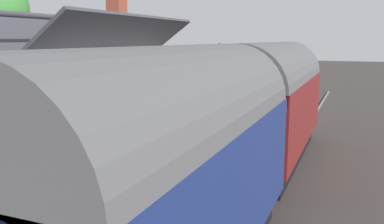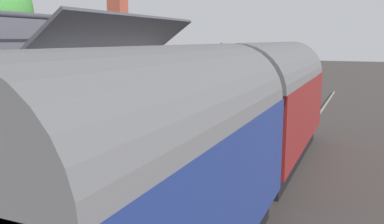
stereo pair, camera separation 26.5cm
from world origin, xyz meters
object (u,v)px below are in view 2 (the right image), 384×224
at_px(train, 238,121).
at_px(planter_bench_right, 179,102).
at_px(planter_bench_left, 222,103).
at_px(planter_by_door, 176,97).
at_px(station_building, 92,100).
at_px(lamp_post_platform, 221,64).

bearing_deg(train, planter_bench_right, 35.82).
xyz_separation_m(planter_bench_left, planter_bench_right, (-1.84, 1.56, 0.20)).
bearing_deg(planter_by_door, planter_bench_left, -97.60).
distance_m(station_building, planter_by_door, 8.76).
distance_m(planter_bench_left, lamp_post_platform, 2.80).
xyz_separation_m(station_building, lamp_post_platform, (6.48, -2.38, 0.89)).
xyz_separation_m(planter_bench_left, planter_by_door, (0.38, 2.85, 0.09)).
distance_m(train, station_building, 5.48).
bearing_deg(train, lamp_post_platform, 22.91).
bearing_deg(lamp_post_platform, station_building, 159.85).
xyz_separation_m(train, planter_bench_left, (9.00, 3.60, -1.02)).
distance_m(train, planter_by_door, 11.42).
height_order(train, lamp_post_platform, train).
bearing_deg(lamp_post_platform, planter_bench_right, 91.82).
bearing_deg(station_building, planter_by_door, 6.76).
bearing_deg(station_building, planter_bench_right, -2.37).
distance_m(planter_by_door, lamp_post_platform, 4.49).
relative_size(planter_bench_left, lamp_post_platform, 0.24).
bearing_deg(planter_bench_left, planter_bench_right, 139.69).
height_order(planter_bench_right, planter_by_door, planter_bench_right).
height_order(train, planter_bench_right, train).
distance_m(station_building, planter_bench_right, 6.49).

